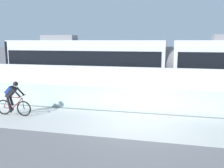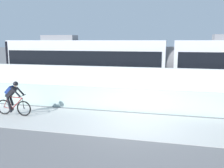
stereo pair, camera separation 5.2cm
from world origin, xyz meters
The scene contains 8 objects.
ground_plane centered at (0.00, 0.00, 0.00)m, with size 200.00×200.00×0.00m, color slate.
bike_path_deck centered at (0.00, 0.00, 0.01)m, with size 32.00×3.20×0.01m, color beige.
glass_parapet centered at (0.00, 1.85, 0.57)m, with size 32.00×0.05×1.14m, color #ADC6C1.
concrete_barrier_wall centered at (0.00, 3.65, 0.99)m, with size 32.00×0.36×1.99m, color silver.
tram_rail_near centered at (0.00, 6.13, 0.00)m, with size 32.00×0.08×0.01m, color #595654.
tram_rail_far centered at (0.00, 7.57, 0.00)m, with size 32.00×0.08×0.01m, color #595654.
tram centered at (1.21, 6.85, 1.89)m, with size 22.56×2.54×3.81m.
cyclist_on_bike centered at (-5.71, 0.00, 0.80)m, with size 1.77×0.58×1.61m.
Camera 1 is at (1.31, -9.83, 3.45)m, focal length 39.95 mm.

